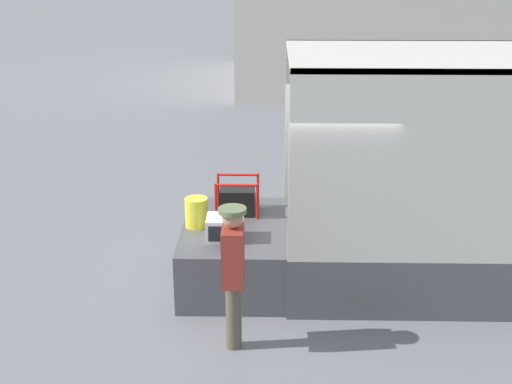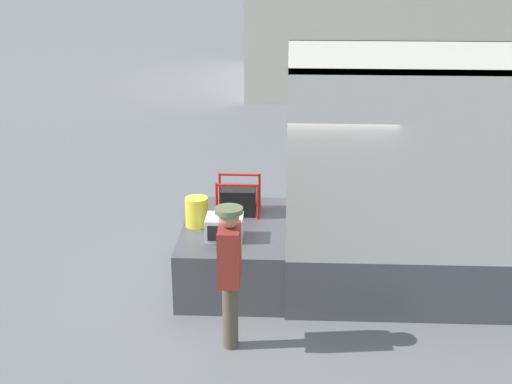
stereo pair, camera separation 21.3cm
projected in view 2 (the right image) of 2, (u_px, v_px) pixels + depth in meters
ground_plane at (285, 278)px, 9.86m from camera, size 160.00×160.00×0.00m
tailgate_deck at (235, 251)px, 9.76m from camera, size 1.39×2.16×0.79m
microwave at (224, 228)px, 9.15m from camera, size 0.47×0.41×0.30m
portable_generator at (240, 200)px, 9.98m from camera, size 0.60×0.48×0.51m
orange_bucket at (197, 212)px, 9.53m from camera, size 0.31×0.31×0.40m
worker_person at (230, 264)px, 7.88m from camera, size 0.31×0.44×1.72m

